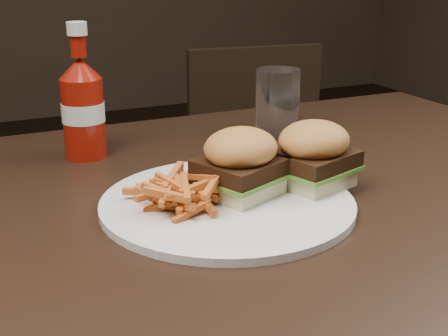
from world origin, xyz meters
name	(u,v)px	position (x,y,z in m)	size (l,w,h in m)	color
dining_table	(249,198)	(0.00, 0.00, 0.73)	(1.20, 0.80, 0.04)	black
chair_far	(234,174)	(0.39, 0.85, 0.43)	(0.37, 0.37, 0.04)	black
plate	(227,204)	(-0.06, -0.06, 0.76)	(0.33, 0.33, 0.01)	white
sandwich_half_a	(240,187)	(-0.04, -0.05, 0.77)	(0.09, 0.08, 0.02)	#F9EFB9
sandwich_half_b	(312,177)	(0.06, -0.06, 0.77)	(0.09, 0.08, 0.02)	beige
fries_pile	(182,189)	(-0.12, -0.05, 0.78)	(0.10, 0.10, 0.04)	#D4591A
ketchup_bottle	(84,120)	(-0.18, 0.23, 0.81)	(0.07, 0.07, 0.13)	maroon
tumbler	(277,104)	(0.16, 0.21, 0.81)	(0.08, 0.08, 0.12)	white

